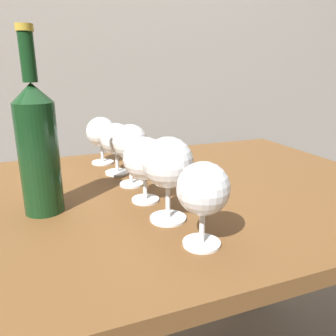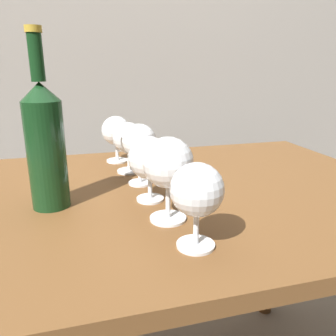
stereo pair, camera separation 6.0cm
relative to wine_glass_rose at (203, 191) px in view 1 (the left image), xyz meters
The scene contains 8 objects.
dining_table 0.32m from the wine_glass_rose, 95.01° to the left, with size 1.23×0.77×0.70m.
wine_glass_rose is the anchor object (origin of this frame).
wine_glass_empty 0.11m from the wine_glass_rose, 99.02° to the left, with size 0.09×0.09×0.16m.
wine_glass_white 0.21m from the wine_glass_rose, 97.78° to the left, with size 0.09×0.09×0.14m.
wine_glass_cabernet 0.31m from the wine_glass_rose, 95.41° to the left, with size 0.08×0.08×0.15m.
wine_glass_pinot 0.42m from the wine_glass_rose, 95.48° to the left, with size 0.08×0.08×0.13m.
wine_glass_port 0.53m from the wine_glass_rose, 96.31° to the left, with size 0.08×0.08×0.13m.
wine_bottle 0.32m from the wine_glass_rose, 134.93° to the left, with size 0.07×0.07×0.34m.
Camera 1 is at (-0.20, -0.68, 0.98)m, focal length 35.99 mm.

